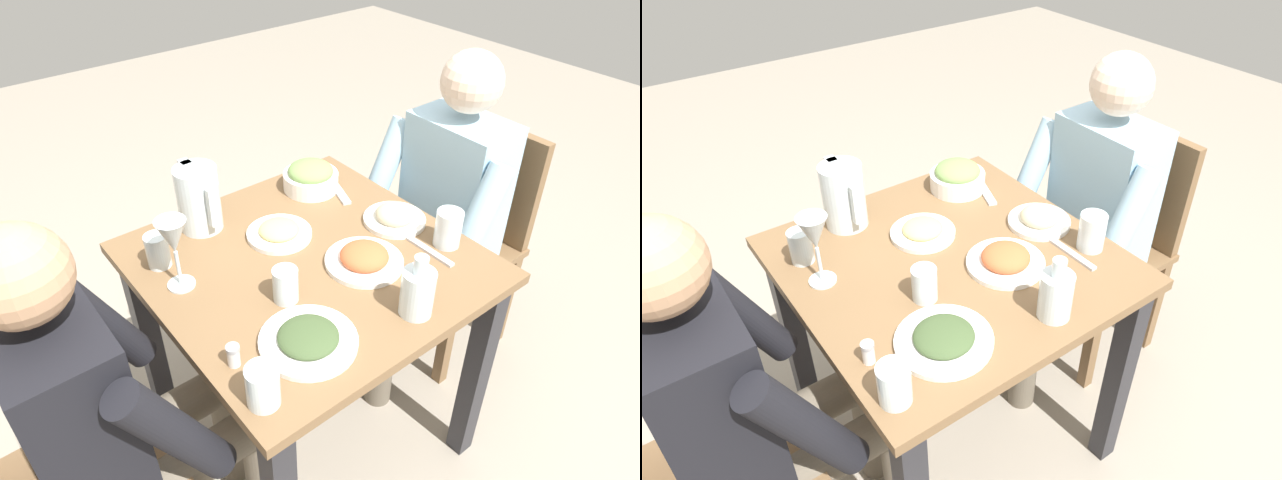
% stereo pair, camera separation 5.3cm
% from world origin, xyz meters
% --- Properties ---
extents(ground_plane, '(8.00, 8.00, 0.00)m').
position_xyz_m(ground_plane, '(0.00, 0.00, 0.00)').
color(ground_plane, gray).
extents(dining_table, '(0.82, 0.82, 0.76)m').
position_xyz_m(dining_table, '(0.00, 0.00, 0.61)').
color(dining_table, brown).
rests_on(dining_table, ground_plane).
extents(chair_far, '(0.40, 0.40, 0.87)m').
position_xyz_m(chair_far, '(-0.05, 0.77, 0.49)').
color(chair_far, brown).
rests_on(chair_far, ground_plane).
extents(diner_near, '(0.48, 0.53, 1.17)m').
position_xyz_m(diner_near, '(0.05, -0.57, 0.64)').
color(diner_near, black).
rests_on(diner_near, ground_plane).
extents(diner_far, '(0.48, 0.53, 1.17)m').
position_xyz_m(diner_far, '(-0.05, 0.57, 0.64)').
color(diner_far, '#9EC6E0').
rests_on(diner_far, ground_plane).
extents(water_pitcher, '(0.16, 0.12, 0.19)m').
position_xyz_m(water_pitcher, '(-0.30, -0.15, 0.85)').
color(water_pitcher, silver).
rests_on(water_pitcher, dining_table).
extents(salad_bowl, '(0.17, 0.17, 0.09)m').
position_xyz_m(salad_bowl, '(-0.28, 0.23, 0.80)').
color(salad_bowl, white).
rests_on(salad_bowl, dining_table).
extents(plate_rice_curry, '(0.21, 0.21, 0.05)m').
position_xyz_m(plate_rice_curry, '(0.11, 0.10, 0.77)').
color(plate_rice_curry, white).
rests_on(plate_rice_curry, dining_table).
extents(plate_dolmas, '(0.22, 0.22, 0.04)m').
position_xyz_m(plate_dolmas, '(0.24, -0.19, 0.77)').
color(plate_dolmas, white).
rests_on(plate_dolmas, dining_table).
extents(plate_beans, '(0.18, 0.18, 0.05)m').
position_xyz_m(plate_beans, '(0.02, 0.30, 0.77)').
color(plate_beans, white).
rests_on(plate_beans, dining_table).
extents(plate_fries, '(0.18, 0.18, 0.04)m').
position_xyz_m(plate_fries, '(-0.13, -0.00, 0.77)').
color(plate_fries, white).
rests_on(plate_fries, dining_table).
extents(water_glass_near_right, '(0.07, 0.07, 0.09)m').
position_xyz_m(water_glass_near_right, '(0.31, -0.35, 0.80)').
color(water_glass_near_right, silver).
rests_on(water_glass_near_right, dining_table).
extents(water_glass_far_left, '(0.06, 0.06, 0.09)m').
position_xyz_m(water_glass_far_left, '(0.09, -0.14, 0.80)').
color(water_glass_far_left, silver).
rests_on(water_glass_far_left, dining_table).
extents(water_glass_by_pitcher, '(0.07, 0.07, 0.10)m').
position_xyz_m(water_glass_by_pitcher, '(0.19, 0.34, 0.81)').
color(water_glass_by_pitcher, silver).
rests_on(water_glass_by_pitcher, dining_table).
extents(water_glass_far_right, '(0.06, 0.06, 0.09)m').
position_xyz_m(water_glass_far_right, '(-0.22, -0.32, 0.80)').
color(water_glass_far_right, silver).
rests_on(water_glass_far_right, dining_table).
extents(wine_glass, '(0.08, 0.08, 0.20)m').
position_xyz_m(wine_glass, '(-0.11, -0.31, 0.90)').
color(wine_glass, silver).
rests_on(wine_glass, dining_table).
extents(oil_carafe, '(0.08, 0.08, 0.16)m').
position_xyz_m(oil_carafe, '(0.32, 0.08, 0.81)').
color(oil_carafe, silver).
rests_on(oil_carafe, dining_table).
extents(salt_shaker, '(0.03, 0.03, 0.05)m').
position_xyz_m(salt_shaker, '(0.19, -0.35, 0.78)').
color(salt_shaker, white).
rests_on(salt_shaker, dining_table).
extents(fork_near, '(0.17, 0.08, 0.01)m').
position_xyz_m(fork_near, '(-0.21, 0.28, 0.76)').
color(fork_near, silver).
rests_on(fork_near, dining_table).
extents(knife_near, '(0.19, 0.02, 0.01)m').
position_xyz_m(knife_near, '(0.17, 0.27, 0.76)').
color(knife_near, silver).
rests_on(knife_near, dining_table).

